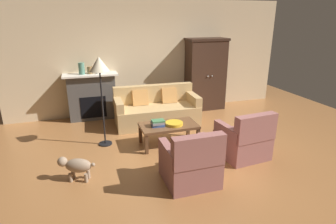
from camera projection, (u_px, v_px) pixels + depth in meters
ground_plane at (186, 149)px, 5.31m from camera, size 9.60×9.60×0.00m
back_wall at (151, 57)px, 7.15m from camera, size 7.20×0.10×2.80m
fireplace at (92, 96)px, 6.75m from camera, size 1.26×0.48×1.12m
armoire at (205, 74)px, 7.41m from camera, size 1.06×0.57×1.87m
couch at (156, 110)px, 6.53m from camera, size 1.95×0.91×0.86m
coffee_table at (169, 127)px, 5.41m from camera, size 1.10×0.60×0.42m
fruit_bowl at (174, 123)px, 5.37m from camera, size 0.34×0.34×0.05m
book_stack at (158, 123)px, 5.29m from camera, size 0.26×0.19×0.12m
mantel_vase_jade at (82, 68)px, 6.46m from camera, size 0.14×0.14×0.27m
mantel_vase_bronze at (90, 70)px, 6.52m from camera, size 0.12×0.12×0.17m
mantel_vase_cream at (97, 68)px, 6.56m from camera, size 0.14×0.14×0.25m
armchair_near_left at (191, 164)px, 4.16m from camera, size 0.78×0.77×0.88m
armchair_near_right at (244, 140)px, 4.95m from camera, size 0.84×0.83×0.88m
floor_lamp at (100, 69)px, 5.05m from camera, size 0.36×0.36×1.72m
dog at (76, 166)px, 4.25m from camera, size 0.55×0.33×0.39m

